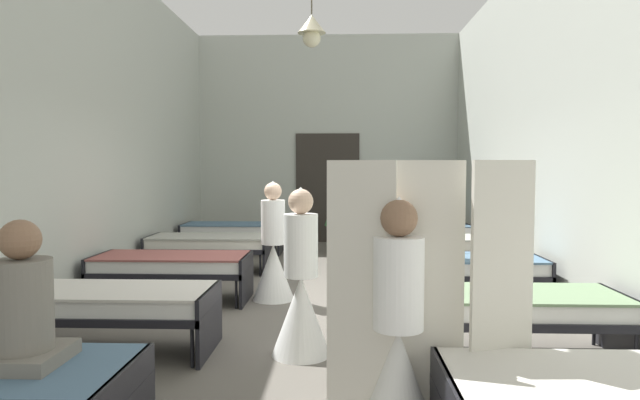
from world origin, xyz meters
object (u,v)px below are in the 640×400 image
object	(u,v)px
bed_right_row_3	(436,245)
nurse_far_aisle	(301,296)
bed_left_row_2	(172,265)
patient_seated_primary	(436,233)
bed_right_row_2	(464,268)
potted_plant	(339,209)
bed_left_row_3	(209,244)
nurse_near_aisle	(398,357)
bed_right_row_4	(419,231)
bed_right_row_1	(512,308)
bed_left_row_4	(233,230)
nurse_mid_aisle	(273,258)
patient_seated_secondary	(22,311)
privacy_screen	(430,301)
bed_left_row_1	(107,304)

from	to	relation	value
bed_right_row_3	nurse_far_aisle	distance (m)	4.24
bed_left_row_2	patient_seated_primary	world-z (taller)	patient_seated_primary
bed_right_row_2	potted_plant	bearing A→B (deg)	111.82
bed_left_row_3	nurse_far_aisle	distance (m)	4.20
nurse_near_aisle	nurse_far_aisle	distance (m)	1.68
bed_right_row_3	bed_right_row_4	size ratio (longest dim) A/B	1.00
bed_right_row_1	nurse_near_aisle	bearing A→B (deg)	-126.69
bed_left_row_4	nurse_mid_aisle	distance (m)	3.92
bed_left_row_4	nurse_near_aisle	size ratio (longest dim) A/B	1.28
bed_right_row_2	patient_seated_primary	world-z (taller)	patient_seated_primary
patient_seated_secondary	privacy_screen	xyz separation A→B (m)	(2.29, 0.39, -0.02)
nurse_mid_aisle	bed_right_row_1	bearing A→B (deg)	-172.56
nurse_mid_aisle	nurse_far_aisle	world-z (taller)	same
bed_left_row_1	nurse_near_aisle	world-z (taller)	nurse_near_aisle
nurse_far_aisle	potted_plant	xyz separation A→B (m)	(0.30, 5.75, 0.32)
bed_left_row_1	patient_seated_primary	size ratio (longest dim) A/B	2.37
bed_right_row_2	privacy_screen	world-z (taller)	privacy_screen
bed_right_row_3	patient_seated_primary	world-z (taller)	patient_seated_primary
patient_seated_primary	privacy_screen	world-z (taller)	privacy_screen
bed_right_row_4	potted_plant	distance (m)	1.59
nurse_near_aisle	bed_left_row_1	bearing A→B (deg)	118.34
bed_right_row_3	bed_left_row_1	bearing A→B (deg)	-133.36
bed_right_row_2	nurse_far_aisle	distance (m)	2.66
bed_right_row_4	bed_left_row_2	bearing A→B (deg)	-133.36
bed_left_row_3	nurse_near_aisle	world-z (taller)	nurse_near_aisle
bed_right_row_3	nurse_far_aisle	xyz separation A→B (m)	(-1.84, -3.82, 0.09)
bed_left_row_2	bed_left_row_3	bearing A→B (deg)	90.00
bed_left_row_2	bed_left_row_3	size ratio (longest dim) A/B	1.00
bed_right_row_3	patient_seated_primary	distance (m)	2.04
bed_right_row_4	nurse_mid_aisle	xyz separation A→B (m)	(-2.34, -3.71, 0.09)
bed_right_row_4	nurse_near_aisle	bearing A→B (deg)	-99.02
bed_right_row_3	nurse_far_aisle	size ratio (longest dim) A/B	1.28
bed_left_row_2	nurse_near_aisle	size ratio (longest dim) A/B	1.28
bed_left_row_3	nurse_far_aisle	world-z (taller)	nurse_far_aisle
bed_left_row_1	bed_right_row_1	distance (m)	3.59
nurse_near_aisle	nurse_far_aisle	xyz separation A→B (m)	(-0.69, 1.53, 0.00)
bed_right_row_2	nurse_far_aisle	world-z (taller)	nurse_far_aisle
bed_right_row_1	bed_right_row_2	distance (m)	1.90
bed_right_row_1	nurse_mid_aisle	world-z (taller)	nurse_mid_aisle
patient_seated_secondary	potted_plant	world-z (taller)	potted_plant
bed_right_row_3	nurse_mid_aisle	bearing A→B (deg)	-142.25
bed_left_row_3	bed_right_row_1	bearing A→B (deg)	-46.64
bed_right_row_4	patient_seated_secondary	size ratio (longest dim) A/B	2.37
bed_right_row_4	nurse_near_aisle	distance (m)	7.34
bed_left_row_4	bed_right_row_2	bearing A→B (deg)	-46.64
nurse_far_aisle	bed_right_row_1	bearing A→B (deg)	89.62
bed_right_row_1	bed_right_row_2	xyz separation A→B (m)	(0.00, 1.90, 0.00)
bed_left_row_3	patient_seated_secondary	size ratio (longest dim) A/B	2.37
bed_left_row_2	potted_plant	xyz separation A→B (m)	(2.05, 3.84, 0.41)
bed_left_row_3	bed_right_row_3	distance (m)	3.59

